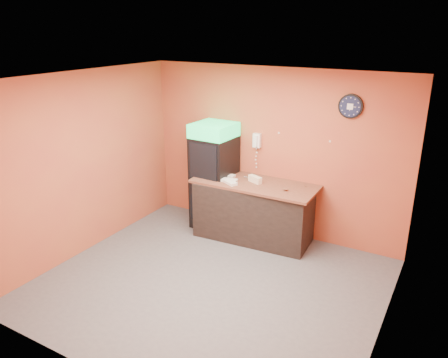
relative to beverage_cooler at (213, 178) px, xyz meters
The scene contains 15 objects.
floor 2.07m from the beverage_cooler, 60.09° to the right, with size 4.50×4.50×0.00m, color #47474C.
back_wall 1.12m from the beverage_cooler, 22.95° to the left, with size 4.50×0.02×2.80m, color #B15931.
left_wall 2.14m from the beverage_cooler, 129.48° to the right, with size 0.02×4.00×2.80m, color #B15931.
right_wall 3.59m from the beverage_cooler, 26.86° to the right, with size 0.02×4.00×2.80m, color #B15931.
ceiling 2.65m from the beverage_cooler, 60.09° to the right, with size 4.50×4.00×0.02m, color white.
beverage_cooler is the anchor object (origin of this frame).
prep_counter 0.92m from the beverage_cooler, ahead, with size 1.89×0.84×0.94m, color black.
wall_clock 2.57m from the beverage_cooler, ahead, with size 0.36×0.06×0.36m.
wall_phone 1.00m from the beverage_cooler, 27.35° to the left, with size 0.13×0.11×0.24m.
butcher_paper 0.82m from the beverage_cooler, ahead, with size 2.04×0.87×0.04m, color brown.
sub_roll_stack 0.82m from the beverage_cooler, ahead, with size 0.27×0.18×0.11m.
wrapped_sandwich_left 0.46m from the beverage_cooler, 25.62° to the right, with size 0.31×0.12×0.04m, color silver.
wrapped_sandwich_mid 0.55m from the beverage_cooler, 29.28° to the right, with size 0.30×0.12×0.04m, color silver.
wrapped_sandwich_right 0.28m from the beverage_cooler, ahead, with size 0.31×0.12×0.04m, color silver.
kitchen_tool 0.71m from the beverage_cooler, ahead, with size 0.06×0.06×0.06m, color silver.
Camera 1 is at (2.77, -4.46, 3.42)m, focal length 35.00 mm.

